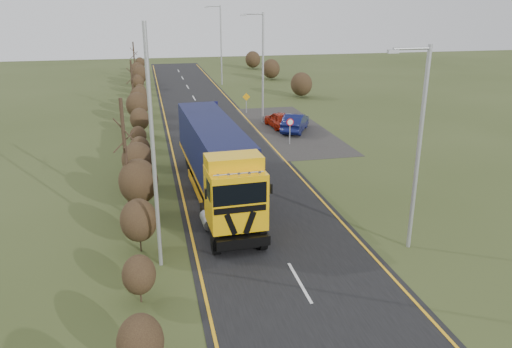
{
  "coord_description": "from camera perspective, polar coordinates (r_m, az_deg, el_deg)",
  "views": [
    {
      "loc": [
        -5.33,
        -20.16,
        10.35
      ],
      "look_at": [
        -0.25,
        2.64,
        2.25
      ],
      "focal_mm": 35.0,
      "sensor_mm": 36.0,
      "label": 1
    }
  ],
  "objects": [
    {
      "name": "car_blue_sedan",
      "position": [
        42.08,
        4.48,
        5.89
      ],
      "size": [
        3.55,
        4.79,
        1.51
      ],
      "primitive_type": "imported",
      "rotation": [
        0.0,
        0.0,
        2.65
      ],
      "color": "#0B103D",
      "rests_on": "ground"
    },
    {
      "name": "warning_board",
      "position": [
        48.95,
        -1.12,
        8.36
      ],
      "size": [
        0.76,
        0.11,
        1.98
      ],
      "color": "#9FA1A5",
      "rests_on": "ground"
    },
    {
      "name": "road",
      "position": [
        32.32,
        -2.4,
        0.45
      ],
      "size": [
        8.0,
        120.0,
        0.02
      ],
      "primitive_type": "cube",
      "color": "black",
      "rests_on": "ground"
    },
    {
      "name": "streetlight_far",
      "position": [
        66.07,
        -4.14,
        14.87
      ],
      "size": [
        2.11,
        0.2,
        9.94
      ],
      "color": "#9FA1A5",
      "rests_on": "ground"
    },
    {
      "name": "ground",
      "position": [
        23.28,
        2.04,
        -7.29
      ],
      "size": [
        160.0,
        160.0,
        0.0
      ],
      "primitive_type": "plane",
      "color": "#35411B",
      "rests_on": "ground"
    },
    {
      "name": "lorry",
      "position": [
        27.32,
        -4.61,
        1.98
      ],
      "size": [
        2.95,
        14.78,
        4.1
      ],
      "rotation": [
        0.0,
        0.0,
        0.04
      ],
      "color": "black",
      "rests_on": "ground"
    },
    {
      "name": "left_pole",
      "position": [
        19.55,
        -11.67,
        2.4
      ],
      "size": [
        0.16,
        0.16,
        9.71
      ],
      "primitive_type": "cylinder",
      "color": "#9FA1A5",
      "rests_on": "ground"
    },
    {
      "name": "lane_markings",
      "position": [
        32.03,
        -2.3,
        0.31
      ],
      "size": [
        7.52,
        116.0,
        0.01
      ],
      "color": "gold",
      "rests_on": "road"
    },
    {
      "name": "speed_sign",
      "position": [
        37.95,
        3.9,
        5.42
      ],
      "size": [
        0.56,
        0.1,
        2.03
      ],
      "color": "#9FA1A5",
      "rests_on": "ground"
    },
    {
      "name": "layby",
      "position": [
        43.12,
        3.76,
        5.21
      ],
      "size": [
        6.0,
        18.0,
        0.02
      ],
      "primitive_type": "cube",
      "color": "#292725",
      "rests_on": "ground"
    },
    {
      "name": "hedgerow",
      "position": [
        29.39,
        -13.28,
        1.32
      ],
      "size": [
        2.24,
        102.04,
        6.05
      ],
      "color": "black",
      "rests_on": "ground"
    },
    {
      "name": "car_red_hatchback",
      "position": [
        43.26,
        2.7,
        6.21
      ],
      "size": [
        2.07,
        4.22,
        1.39
      ],
      "primitive_type": "imported",
      "rotation": [
        0.0,
        0.0,
        3.25
      ],
      "color": "#A11A08",
      "rests_on": "ground"
    },
    {
      "name": "streetlight_mid",
      "position": [
        44.39,
        0.64,
        12.53
      ],
      "size": [
        2.02,
        0.19,
        9.51
      ],
      "color": "#9FA1A5",
      "rests_on": "ground"
    },
    {
      "name": "streetlight_near",
      "position": [
        21.75,
        17.95,
        3.47
      ],
      "size": [
        1.87,
        0.18,
        8.77
      ],
      "color": "#9FA1A5",
      "rests_on": "ground"
    }
  ]
}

